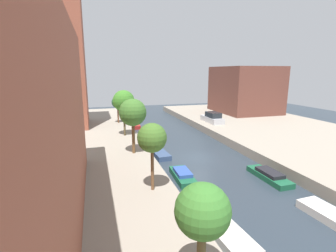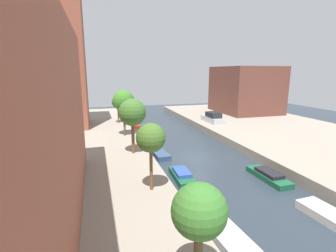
{
  "view_description": "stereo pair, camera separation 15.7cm",
  "coord_description": "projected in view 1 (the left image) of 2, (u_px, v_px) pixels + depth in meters",
  "views": [
    {
      "loc": [
        -10.08,
        -23.09,
        8.81
      ],
      "look_at": [
        -0.82,
        8.42,
        1.68
      ],
      "focal_mm": 27.05,
      "sensor_mm": 36.0,
      "label": 1
    },
    {
      "loc": [
        -9.92,
        -23.14,
        8.81
      ],
      "look_at": [
        -0.82,
        8.42,
        1.68
      ],
      "focal_mm": 27.05,
      "sensor_mm": 36.0,
      "label": 2
    }
  ],
  "objects": [
    {
      "name": "ground_plane",
      "position": [
        198.0,
        158.0,
        26.3
      ],
      "size": [
        84.0,
        84.0,
        0.0
      ],
      "primitive_type": "plane",
      "color": "#28333D"
    },
    {
      "name": "quay_left",
      "position": [
        39.0,
        168.0,
        22.06
      ],
      "size": [
        20.0,
        64.0,
        1.0
      ],
      "primitive_type": "cube",
      "color": "gray",
      "rests_on": "ground_plane"
    },
    {
      "name": "quay_right",
      "position": [
        314.0,
        142.0,
        30.32
      ],
      "size": [
        20.0,
        64.0,
        1.0
      ],
      "primitive_type": "cube",
      "color": "gray",
      "rests_on": "ground_plane"
    },
    {
      "name": "apartment_tower_far",
      "position": [
        45.0,
        47.0,
        34.26
      ],
      "size": [
        10.0,
        8.33,
        21.91
      ],
      "primitive_type": "cube",
      "color": "brown",
      "rests_on": "quay_left"
    },
    {
      "name": "low_block_right",
      "position": [
        245.0,
        90.0,
        48.75
      ],
      "size": [
        10.0,
        11.67,
        8.67
      ],
      "primitive_type": "cube",
      "color": "brown",
      "rests_on": "quay_right"
    },
    {
      "name": "street_tree_0",
      "position": [
        203.0,
        212.0,
        8.93
      ],
      "size": [
        2.03,
        2.03,
        4.0
      ],
      "color": "brown",
      "rests_on": "quay_left"
    },
    {
      "name": "street_tree_1",
      "position": [
        152.0,
        138.0,
        16.3
      ],
      "size": [
        1.94,
        1.94,
        4.57
      ],
      "color": "brown",
      "rests_on": "quay_left"
    },
    {
      "name": "street_tree_2",
      "position": [
        133.0,
        113.0,
        23.88
      ],
      "size": [
        2.61,
        2.61,
        5.3
      ],
      "color": "brown",
      "rests_on": "quay_left"
    },
    {
      "name": "street_tree_3",
      "position": [
        124.0,
        101.0,
        30.56
      ],
      "size": [
        2.63,
        2.63,
        5.6
      ],
      "color": "brown",
      "rests_on": "quay_left"
    },
    {
      "name": "street_tree_4",
      "position": [
        118.0,
        102.0,
        38.56
      ],
      "size": [
        1.82,
        1.82,
        4.09
      ],
      "color": "brown",
      "rests_on": "quay_left"
    },
    {
      "name": "parked_car",
      "position": [
        212.0,
        118.0,
        39.45
      ],
      "size": [
        1.95,
        4.8,
        1.6
      ],
      "color": "#B7B7BC",
      "rests_on": "quay_right"
    },
    {
      "name": "moored_boat_left_1",
      "position": [
        228.0,
        236.0,
        13.35
      ],
      "size": [
        1.8,
        3.9,
        0.59
      ],
      "color": "beige",
      "rests_on": "ground_plane"
    },
    {
      "name": "moored_boat_left_2",
      "position": [
        183.0,
        175.0,
        21.02
      ],
      "size": [
        1.51,
        3.86,
        0.77
      ],
      "color": "#195638",
      "rests_on": "ground_plane"
    },
    {
      "name": "moored_boat_left_3",
      "position": [
        159.0,
        153.0,
        27.01
      ],
      "size": [
        1.62,
        4.21,
        0.5
      ],
      "color": "#33476B",
      "rests_on": "ground_plane"
    },
    {
      "name": "moored_boat_left_4",
      "position": [
        149.0,
        137.0,
        33.56
      ],
      "size": [
        1.57,
        4.07,
        0.75
      ],
      "color": "#4C5156",
      "rests_on": "ground_plane"
    },
    {
      "name": "moored_boat_left_5",
      "position": [
        135.0,
        125.0,
        40.59
      ],
      "size": [
        1.31,
        3.82,
        0.56
      ],
      "color": "maroon",
      "rests_on": "ground_plane"
    },
    {
      "name": "moored_boat_right_1",
      "position": [
        335.0,
        218.0,
        15.04
      ],
      "size": [
        1.84,
        4.34,
        0.53
      ],
      "color": "beige",
      "rests_on": "ground_plane"
    },
    {
      "name": "moored_boat_right_2",
      "position": [
        269.0,
        176.0,
        21.02
      ],
      "size": [
        1.44,
        4.38,
        0.75
      ],
      "color": "#195638",
      "rests_on": "ground_plane"
    }
  ]
}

